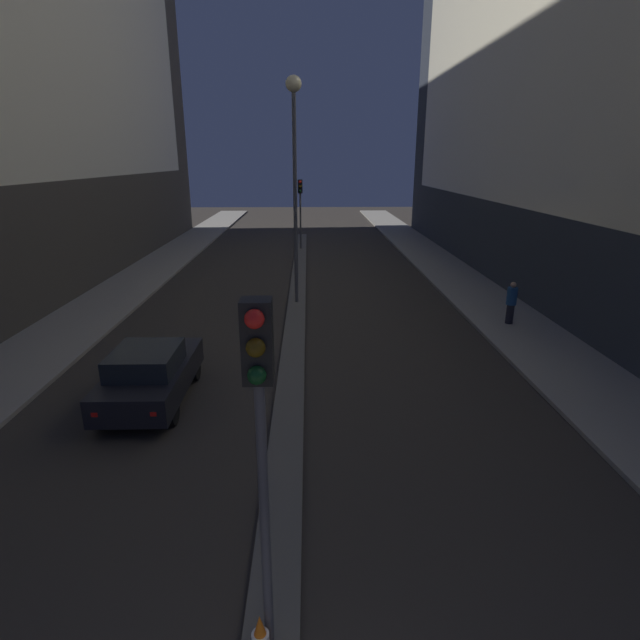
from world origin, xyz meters
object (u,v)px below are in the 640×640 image
Objects in this scene: street_lamp at (294,141)px; pedestrian_on_right_sidewalk at (511,302)px; traffic_light_near at (260,412)px; car_left_lane at (151,374)px; traffic_light_mid at (300,199)px.

street_lamp is 10.55m from pedestrian_on_right_sidewalk.
car_left_lane is (-3.61, 7.23, -2.76)m from traffic_light_near.
traffic_light_mid is 2.87× the size of pedestrian_on_right_sidewalk.
traffic_light_near reaches higher than pedestrian_on_right_sidewalk.
traffic_light_near is at bearing -90.00° from traffic_light_mid.
traffic_light_mid is 18.93m from pedestrian_on_right_sidewalk.
street_lamp is at bearing 68.42° from car_left_lane.
traffic_light_near is at bearing -121.88° from pedestrian_on_right_sidewalk.
pedestrian_on_right_sidewalk is at bearing -64.07° from traffic_light_mid.
traffic_light_mid is 23.27m from car_left_lane.
street_lamp reaches higher than traffic_light_mid.
street_lamp reaches higher than pedestrian_on_right_sidewalk.
car_left_lane is at bearing -111.58° from street_lamp.
pedestrian_on_right_sidewalk is at bearing -21.20° from street_lamp.
traffic_light_mid is 1.12× the size of car_left_lane.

